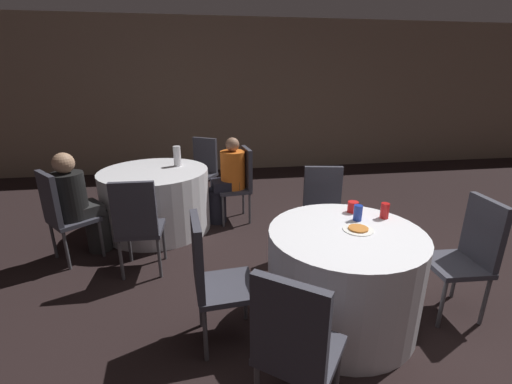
{
  "coord_description": "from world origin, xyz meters",
  "views": [
    {
      "loc": [
        -1.15,
        -2.03,
        1.8
      ],
      "look_at": [
        -0.71,
        0.74,
        0.84
      ],
      "focal_mm": 24.0,
      "sensor_mm": 36.0,
      "label": 1
    }
  ],
  "objects_px": {
    "chair_near_north": "(323,207)",
    "table_far": "(156,200)",
    "bottle_far": "(177,156)",
    "chair_far_southwest": "(61,210)",
    "chair_near_west": "(211,273)",
    "pizza_plate_near": "(358,229)",
    "table_near": "(343,277)",
    "person_black_shirt": "(79,205)",
    "person_orange_shirt": "(227,181)",
    "soda_can_red": "(385,211)",
    "soda_can_blue": "(358,213)",
    "chair_near_southwest": "(294,342)",
    "chair_near_east": "(470,249)",
    "chair_far_south": "(138,221)",
    "chair_far_northeast": "(203,166)",
    "chair_far_east": "(241,179)"
  },
  "relations": [
    {
      "from": "chair_near_north",
      "to": "table_far",
      "type": "bearing_deg",
      "value": -18.76
    },
    {
      "from": "bottle_far",
      "to": "chair_far_southwest",
      "type": "bearing_deg",
      "value": -142.38
    },
    {
      "from": "chair_near_west",
      "to": "pizza_plate_near",
      "type": "bearing_deg",
      "value": 90.33
    },
    {
      "from": "table_near",
      "to": "person_black_shirt",
      "type": "bearing_deg",
      "value": 148.51
    },
    {
      "from": "person_orange_shirt",
      "to": "table_far",
      "type": "bearing_deg",
      "value": 90.0
    },
    {
      "from": "person_black_shirt",
      "to": "soda_can_red",
      "type": "bearing_deg",
      "value": 26.23
    },
    {
      "from": "person_orange_shirt",
      "to": "soda_can_blue",
      "type": "height_order",
      "value": "person_orange_shirt"
    },
    {
      "from": "chair_near_southwest",
      "to": "pizza_plate_near",
      "type": "relative_size",
      "value": 4.3
    },
    {
      "from": "table_far",
      "to": "chair_near_southwest",
      "type": "relative_size",
      "value": 1.34
    },
    {
      "from": "table_far",
      "to": "chair_near_west",
      "type": "xyz_separation_m",
      "value": [
        0.6,
        -2.02,
        0.18
      ]
    },
    {
      "from": "chair_near_east",
      "to": "bottle_far",
      "type": "distance_m",
      "value": 3.15
    },
    {
      "from": "person_black_shirt",
      "to": "table_far",
      "type": "bearing_deg",
      "value": 90.0
    },
    {
      "from": "table_near",
      "to": "chair_far_south",
      "type": "distance_m",
      "value": 1.84
    },
    {
      "from": "table_far",
      "to": "chair_near_west",
      "type": "height_order",
      "value": "chair_near_west"
    },
    {
      "from": "chair_far_southwest",
      "to": "bottle_far",
      "type": "height_order",
      "value": "bottle_far"
    },
    {
      "from": "table_near",
      "to": "table_far",
      "type": "xyz_separation_m",
      "value": [
        -1.57,
        1.93,
        0.0
      ]
    },
    {
      "from": "person_black_shirt",
      "to": "person_orange_shirt",
      "type": "bearing_deg",
      "value": 73.64
    },
    {
      "from": "chair_near_southwest",
      "to": "chair_near_west",
      "type": "relative_size",
      "value": 1.0
    },
    {
      "from": "chair_far_northeast",
      "to": "soda_can_red",
      "type": "height_order",
      "value": "chair_far_northeast"
    },
    {
      "from": "chair_far_east",
      "to": "soda_can_red",
      "type": "distance_m",
      "value": 2.09
    },
    {
      "from": "chair_far_northeast",
      "to": "chair_far_southwest",
      "type": "xyz_separation_m",
      "value": [
        -1.38,
        -1.55,
        0.0
      ]
    },
    {
      "from": "chair_far_southwest",
      "to": "chair_near_east",
      "type": "bearing_deg",
      "value": 29.02
    },
    {
      "from": "table_near",
      "to": "chair_near_north",
      "type": "xyz_separation_m",
      "value": [
        0.18,
        0.96,
        0.18
      ]
    },
    {
      "from": "chair_near_southwest",
      "to": "person_black_shirt",
      "type": "relative_size",
      "value": 0.85
    },
    {
      "from": "chair_far_southwest",
      "to": "bottle_far",
      "type": "xyz_separation_m",
      "value": [
        1.08,
        0.83,
        0.31
      ]
    },
    {
      "from": "chair_far_south",
      "to": "person_orange_shirt",
      "type": "bearing_deg",
      "value": 53.74
    },
    {
      "from": "chair_far_southwest",
      "to": "person_orange_shirt",
      "type": "relative_size",
      "value": 0.87
    },
    {
      "from": "soda_can_blue",
      "to": "bottle_far",
      "type": "xyz_separation_m",
      "value": [
        -1.47,
        1.92,
        0.06
      ]
    },
    {
      "from": "chair_near_north",
      "to": "pizza_plate_near",
      "type": "height_order",
      "value": "chair_near_north"
    },
    {
      "from": "table_far",
      "to": "chair_near_southwest",
      "type": "bearing_deg",
      "value": -70.14
    },
    {
      "from": "chair_far_southwest",
      "to": "person_orange_shirt",
      "type": "xyz_separation_m",
      "value": [
        1.68,
        0.77,
        -0.02
      ]
    },
    {
      "from": "table_near",
      "to": "soda_can_blue",
      "type": "relative_size",
      "value": 9.18
    },
    {
      "from": "person_orange_shirt",
      "to": "soda_can_red",
      "type": "xyz_separation_m",
      "value": [
        1.09,
        -1.85,
        0.27
      ]
    },
    {
      "from": "table_near",
      "to": "soda_can_blue",
      "type": "bearing_deg",
      "value": 47.61
    },
    {
      "from": "chair_near_east",
      "to": "person_orange_shirt",
      "type": "bearing_deg",
      "value": 42.13
    },
    {
      "from": "table_near",
      "to": "chair_near_west",
      "type": "distance_m",
      "value": 1.0
    },
    {
      "from": "soda_can_red",
      "to": "table_far",
      "type": "bearing_deg",
      "value": 138.26
    },
    {
      "from": "chair_far_east",
      "to": "soda_can_red",
      "type": "height_order",
      "value": "chair_far_east"
    },
    {
      "from": "chair_far_northeast",
      "to": "soda_can_blue",
      "type": "height_order",
      "value": "chair_far_northeast"
    },
    {
      "from": "chair_near_north",
      "to": "chair_near_east",
      "type": "xyz_separation_m",
      "value": [
        0.8,
        -1.02,
        0.0
      ]
    },
    {
      "from": "person_orange_shirt",
      "to": "table_near",
      "type": "bearing_deg",
      "value": -167.59
    },
    {
      "from": "chair_near_southwest",
      "to": "chair_far_southwest",
      "type": "xyz_separation_m",
      "value": [
        -1.79,
        2.05,
        0.0
      ]
    },
    {
      "from": "chair_far_south",
      "to": "chair_near_east",
      "type": "bearing_deg",
      "value": -18.41
    },
    {
      "from": "chair_near_east",
      "to": "chair_far_south",
      "type": "height_order",
      "value": "same"
    },
    {
      "from": "soda_can_red",
      "to": "chair_far_southwest",
      "type": "bearing_deg",
      "value": 158.73
    },
    {
      "from": "pizza_plate_near",
      "to": "soda_can_red",
      "type": "xyz_separation_m",
      "value": [
        0.29,
        0.17,
        0.05
      ]
    },
    {
      "from": "chair_near_east",
      "to": "soda_can_blue",
      "type": "xyz_separation_m",
      "value": [
        -0.81,
        0.24,
        0.25
      ]
    },
    {
      "from": "chair_far_south",
      "to": "person_black_shirt",
      "type": "xyz_separation_m",
      "value": [
        -0.65,
        0.49,
        0.0
      ]
    },
    {
      "from": "table_far",
      "to": "chair_near_east",
      "type": "height_order",
      "value": "chair_near_east"
    },
    {
      "from": "pizza_plate_near",
      "to": "soda_can_blue",
      "type": "xyz_separation_m",
      "value": [
        0.07,
        0.17,
        0.05
      ]
    }
  ]
}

